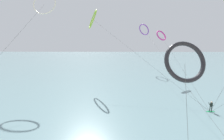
{
  "coord_description": "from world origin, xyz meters",
  "views": [
    {
      "loc": [
        0.56,
        0.78,
        10.51
      ],
      "look_at": [
        0.0,
        22.91,
        6.54
      ],
      "focal_mm": 22.86,
      "sensor_mm": 36.0,
      "label": 1
    }
  ],
  "objects_px": {
    "kite_ivory": "(44,4)",
    "kite_violet": "(144,30)",
    "kite_magenta": "(161,36)",
    "kite_charcoal": "(185,62)",
    "surfer_emerald": "(211,107)",
    "kite_lime": "(93,19)"
  },
  "relations": [
    {
      "from": "kite_lime",
      "to": "kite_magenta",
      "type": "bearing_deg",
      "value": 83.81
    },
    {
      "from": "surfer_emerald",
      "to": "kite_violet",
      "type": "distance_m",
      "value": 39.75
    },
    {
      "from": "kite_ivory",
      "to": "kite_violet",
      "type": "distance_m",
      "value": 36.13
    },
    {
      "from": "surfer_emerald",
      "to": "kite_ivory",
      "type": "xyz_separation_m",
      "value": [
        -31.48,
        13.25,
        18.93
      ]
    },
    {
      "from": "kite_violet",
      "to": "kite_lime",
      "type": "distance_m",
      "value": 25.4
    },
    {
      "from": "kite_lime",
      "to": "kite_ivory",
      "type": "bearing_deg",
      "value": -84.72
    },
    {
      "from": "kite_lime",
      "to": "kite_charcoal",
      "type": "bearing_deg",
      "value": 11.04
    },
    {
      "from": "kite_ivory",
      "to": "kite_charcoal",
      "type": "bearing_deg",
      "value": -39.26
    },
    {
      "from": "kite_magenta",
      "to": "kite_charcoal",
      "type": "bearing_deg",
      "value": -134.18
    },
    {
      "from": "kite_lime",
      "to": "kite_violet",
      "type": "bearing_deg",
      "value": 120.85
    },
    {
      "from": "surfer_emerald",
      "to": "kite_charcoal",
      "type": "height_order",
      "value": "kite_charcoal"
    },
    {
      "from": "kite_ivory",
      "to": "kite_violet",
      "type": "bearing_deg",
      "value": 41.3
    },
    {
      "from": "kite_lime",
      "to": "kite_magenta",
      "type": "height_order",
      "value": "kite_lime"
    },
    {
      "from": "kite_magenta",
      "to": "kite_violet",
      "type": "bearing_deg",
      "value": 66.24
    },
    {
      "from": "surfer_emerald",
      "to": "kite_magenta",
      "type": "xyz_separation_m",
      "value": [
        -1.83,
        21.27,
        12.24
      ]
    },
    {
      "from": "kite_ivory",
      "to": "kite_magenta",
      "type": "distance_m",
      "value": 31.43
    },
    {
      "from": "surfer_emerald",
      "to": "kite_ivory",
      "type": "distance_m",
      "value": 39.05
    },
    {
      "from": "surfer_emerald",
      "to": "kite_ivory",
      "type": "relative_size",
      "value": 0.07
    },
    {
      "from": "kite_charcoal",
      "to": "kite_magenta",
      "type": "xyz_separation_m",
      "value": [
        6.12,
        28.06,
        4.27
      ]
    },
    {
      "from": "surfer_emerald",
      "to": "kite_lime",
      "type": "bearing_deg",
      "value": -41.3
    },
    {
      "from": "kite_charcoal",
      "to": "kite_violet",
      "type": "xyz_separation_m",
      "value": [
        3.97,
        43.21,
        7.43
      ]
    },
    {
      "from": "kite_magenta",
      "to": "kite_ivory",
      "type": "bearing_deg",
      "value": 163.26
    }
  ]
}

